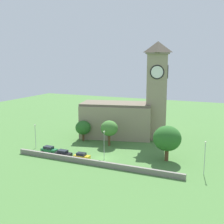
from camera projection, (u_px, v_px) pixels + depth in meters
The scene contains 12 objects.
ground_plane at pixel (124, 143), 89.93m from camera, with size 200.00×200.00×0.00m, color #477538.
church at pixel (128, 111), 95.71m from camera, with size 29.37×16.36×30.97m.
quay_barrier at pixel (93, 163), 71.48m from camera, with size 44.64×0.70×1.28m, color gray.
car_green at pixel (49, 150), 80.74m from camera, with size 4.66×2.31×1.85m.
car_black at pixel (63, 153), 77.63m from camera, with size 4.63×2.45×1.77m.
car_yellow at pixel (82, 156), 75.25m from camera, with size 4.16×2.06×1.84m.
streetlamp_west_end at pixel (35, 132), 84.32m from camera, with size 0.44×0.44×7.05m.
streetlamp_west_mid at pixel (104, 141), 74.55m from camera, with size 0.44×0.44×7.64m.
streetlamp_central at pixel (205, 153), 64.73m from camera, with size 0.44×0.44×7.79m.
tree_churchyard at pixel (109, 128), 86.71m from camera, with size 5.12×5.12×7.63m.
tree_riverside_east at pixel (167, 138), 73.70m from camera, with size 7.10×7.10×9.07m.
tree_by_tower at pixel (83, 128), 91.98m from camera, with size 4.86×4.86×6.47m.
Camera 1 is at (31.64, -65.82, 25.70)m, focal length 46.93 mm.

